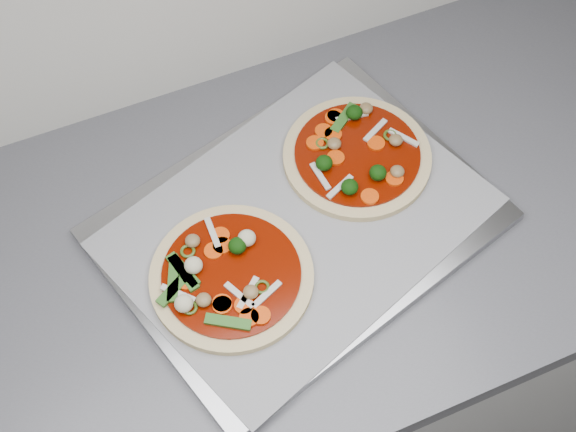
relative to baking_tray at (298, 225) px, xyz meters
name	(u,v)px	position (x,y,z in m)	size (l,w,h in m)	color
baking_tray	(298,225)	(0.00, 0.00, 0.00)	(0.50, 0.37, 0.02)	#9A9B9F
parchment	(298,221)	(0.00, 0.00, 0.01)	(0.47, 0.34, 0.00)	gray
pizza_left	(229,276)	(-0.12, -0.05, 0.02)	(0.29, 0.29, 0.04)	beige
pizza_right	(357,155)	(0.12, 0.06, 0.02)	(0.28, 0.28, 0.04)	beige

